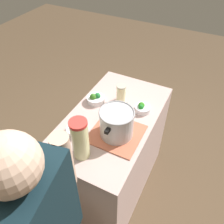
{
  "coord_description": "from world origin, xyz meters",
  "views": [
    {
      "loc": [
        1.09,
        0.55,
        2.06
      ],
      "look_at": [
        0.0,
        0.0,
        0.94
      ],
      "focal_mm": 37.12,
      "sensor_mm": 36.0,
      "label": 1
    }
  ],
  "objects": [
    {
      "name": "ground_plane",
      "position": [
        0.0,
        0.0,
        0.0
      ],
      "size": [
        8.0,
        8.0,
        0.0
      ],
      "primitive_type": "plane",
      "color": "brown"
    },
    {
      "name": "counter_slab",
      "position": [
        0.0,
        0.0,
        0.45
      ],
      "size": [
        1.06,
        0.6,
        0.89
      ],
      "primitive_type": "cube",
      "color": "#BC9D96",
      "rests_on": "ground_plane"
    },
    {
      "name": "dish_cloth",
      "position": [
        0.13,
        0.1,
        0.9
      ],
      "size": [
        0.32,
        0.33,
        0.01
      ],
      "primitive_type": "cube",
      "color": "#BD6247",
      "rests_on": "counter_slab"
    },
    {
      "name": "cooking_pot",
      "position": [
        0.13,
        0.1,
        1.0
      ],
      "size": [
        0.3,
        0.23,
        0.19
      ],
      "color": "#B7B7BC",
      "rests_on": "dish_cloth"
    },
    {
      "name": "lemonade_pitcher",
      "position": [
        0.38,
        -0.02,
        1.04
      ],
      "size": [
        0.11,
        0.11,
        0.28
      ],
      "color": "beige",
      "rests_on": "counter_slab"
    },
    {
      "name": "mason_jar",
      "position": [
        -0.2,
        -0.02,
        0.97
      ],
      "size": [
        0.07,
        0.07,
        0.14
      ],
      "color": "#EEEBB0",
      "rests_on": "counter_slab"
    },
    {
      "name": "broccoli_bowl_front",
      "position": [
        -0.16,
        0.17,
        0.92
      ],
      "size": [
        0.12,
        0.12,
        0.07
      ],
      "color": "silver",
      "rests_on": "counter_slab"
    },
    {
      "name": "broccoli_bowl_center",
      "position": [
        -0.1,
        -0.19,
        0.92
      ],
      "size": [
        0.14,
        0.14,
        0.08
      ],
      "color": "silver",
      "rests_on": "counter_slab"
    },
    {
      "name": "broccoli_bowl_back",
      "position": [
        0.24,
        -0.15,
        0.92
      ],
      "size": [
        0.13,
        0.13,
        0.08
      ],
      "color": "silver",
      "rests_on": "counter_slab"
    }
  ]
}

